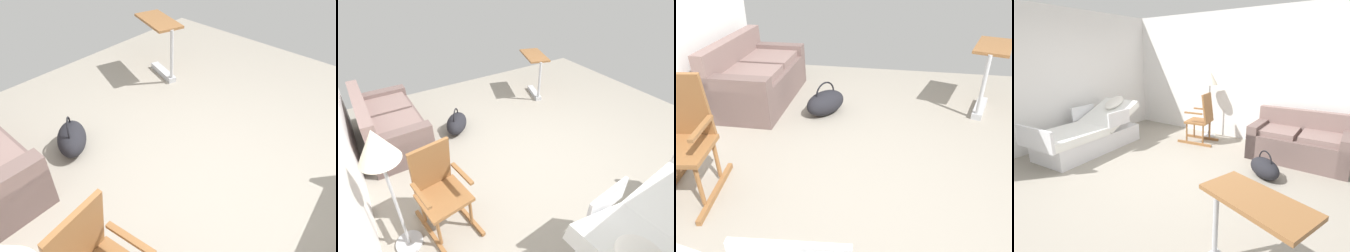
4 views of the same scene
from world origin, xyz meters
TOP-DOWN VIEW (x-y plane):
  - ground_plane at (0.00, 0.00)m, footprint 6.38×6.38m
  - overbed_table at (1.83, -1.08)m, footprint 0.89×0.63m
  - duffel_bag at (1.36, 0.90)m, footprint 0.64×0.58m

SIDE VIEW (x-z plane):
  - ground_plane at x=0.00m, z-range 0.00..0.00m
  - duffel_bag at x=1.36m, z-range -0.06..0.37m
  - overbed_table at x=1.83m, z-range 0.11..0.95m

